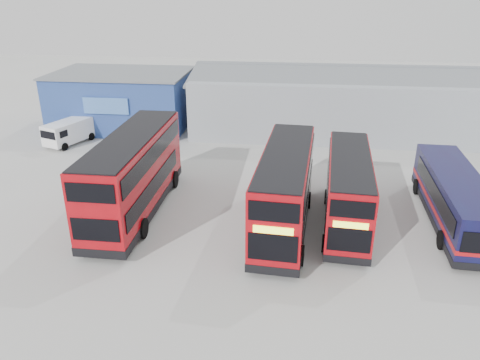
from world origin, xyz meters
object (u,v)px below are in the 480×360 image
Objects in this scene: double_decker_centre at (285,191)px; panel_van at (69,131)px; maintenance_shed at (360,101)px; double_decker_left at (134,176)px; double_decker_right at (348,192)px; single_decker_blue at (454,200)px; office_block at (123,99)px.

double_decker_centre is 22.39m from panel_van.
maintenance_shed is 2.83× the size of double_decker_centre.
double_decker_right is at bearing -179.44° from double_decker_left.
double_decker_left is 1.06× the size of double_decker_centre.
single_decker_blue is at bearing -80.29° from maintenance_shed.
double_decker_left is at bearing 178.79° from double_decker_centre.
office_block is 18.59m from double_decker_left.
double_decker_centre is 0.99× the size of single_decker_blue.
double_decker_right is (3.50, 0.85, -0.23)m from double_decker_centre.
single_decker_blue reaches higher than panel_van.
office_block is 25.77m from double_decker_right.
office_block is at bearing 134.85° from double_decker_centre.
office_block reaches higher than double_decker_centre.
maintenance_shed is at bearing 76.44° from double_decker_centre.
panel_van is at bearing -19.07° from single_decker_blue.
office_block is 23.92m from double_decker_centre.
office_block is at bearing -174.79° from maintenance_shed.
double_decker_right is 6.10m from single_decker_blue.
panel_van is (-18.51, 12.54, -1.13)m from double_decker_centre.
office_block is at bearing 83.10° from panel_van.
double_decker_centre is (15.64, -18.09, -0.34)m from office_block.
double_decker_centre reaches higher than double_decker_right.
double_decker_centre reaches higher than single_decker_blue.
panel_van is at bearing -117.35° from office_block.
double_decker_centre is at bearing -49.15° from office_block.
office_block is 30.09m from single_decker_blue.
double_decker_centre is (8.81, -0.80, -0.16)m from double_decker_left.
double_decker_left is at bearing -29.97° from panel_van.
double_decker_right reaches higher than single_decker_blue.
double_decker_left is 12.32m from double_decker_right.
maintenance_shed is at bearing -127.83° from double_decker_left.
office_block is 1.13× the size of single_decker_blue.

